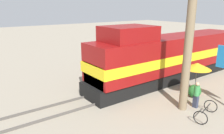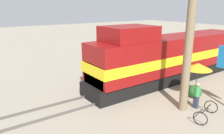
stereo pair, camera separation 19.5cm
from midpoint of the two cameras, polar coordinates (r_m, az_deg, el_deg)
ground_plane at (r=17.84m, az=10.06°, el=-4.59°), size 120.00×120.00×0.00m
rail_near at (r=18.29m, az=8.48°, el=-3.75°), size 0.08×38.75×0.15m
rail_far at (r=17.35m, az=11.75°, el=-5.00°), size 0.08×38.75×0.15m
locomotive at (r=18.82m, az=15.01°, el=2.57°), size 2.96×16.35×4.78m
utility_pole at (r=13.03m, az=20.00°, el=7.68°), size 1.80×0.48×8.92m
vendor_umbrella at (r=15.50m, az=21.88°, el=0.15°), size 1.83×1.83×2.47m
shrub_cluster at (r=16.12m, az=21.21°, el=-5.99°), size 0.89×0.89×0.89m
person_bystander at (r=14.42m, az=21.63°, el=-6.69°), size 0.34×0.34×1.65m
bicycle at (r=13.51m, az=23.71°, el=-10.74°), size 1.21×2.00×0.77m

